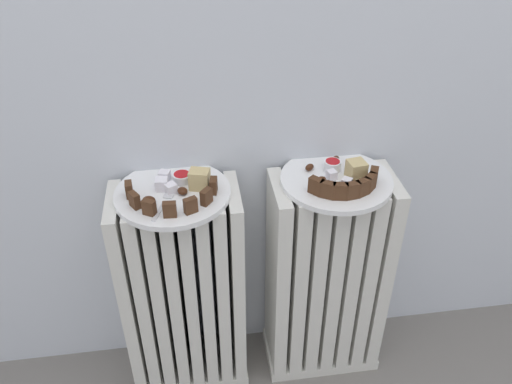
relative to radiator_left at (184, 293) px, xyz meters
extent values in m
cube|color=silver|center=(0.00, 0.00, -0.27)|extent=(0.30, 0.16, 0.03)
cube|color=silver|center=(-0.13, 0.00, 0.02)|extent=(0.03, 0.16, 0.55)
cube|color=silver|center=(-0.09, 0.00, 0.02)|extent=(0.03, 0.16, 0.55)
cube|color=silver|center=(-0.06, 0.00, 0.02)|extent=(0.03, 0.16, 0.55)
cube|color=silver|center=(-0.02, 0.00, 0.02)|extent=(0.03, 0.16, 0.55)
cube|color=silver|center=(0.02, 0.00, 0.02)|extent=(0.03, 0.16, 0.55)
cube|color=silver|center=(0.06, 0.00, 0.02)|extent=(0.03, 0.16, 0.55)
cube|color=silver|center=(0.09, 0.00, 0.02)|extent=(0.03, 0.16, 0.55)
cube|color=silver|center=(0.13, 0.00, 0.02)|extent=(0.03, 0.16, 0.55)
cube|color=silver|center=(0.36, 0.00, -0.27)|extent=(0.30, 0.16, 0.03)
cube|color=silver|center=(0.23, 0.00, 0.02)|extent=(0.03, 0.16, 0.55)
cube|color=silver|center=(0.27, 0.00, 0.02)|extent=(0.03, 0.16, 0.55)
cube|color=silver|center=(0.32, 0.00, 0.02)|extent=(0.03, 0.16, 0.55)
cube|color=silver|center=(0.36, 0.00, 0.02)|extent=(0.03, 0.16, 0.55)
cube|color=silver|center=(0.40, 0.00, 0.02)|extent=(0.03, 0.16, 0.55)
cube|color=silver|center=(0.44, 0.00, 0.02)|extent=(0.03, 0.16, 0.55)
cube|color=silver|center=(0.48, 0.00, 0.02)|extent=(0.03, 0.16, 0.55)
cylinder|color=white|center=(0.00, 0.00, 0.30)|extent=(0.25, 0.25, 0.01)
cylinder|color=white|center=(0.36, 0.00, 0.30)|extent=(0.25, 0.25, 0.01)
cube|color=#472B19|center=(-0.09, -0.01, 0.32)|extent=(0.02, 0.03, 0.03)
cube|color=#472B19|center=(-0.08, -0.05, 0.32)|extent=(0.03, 0.03, 0.03)
cube|color=#472B19|center=(-0.05, -0.08, 0.32)|extent=(0.03, 0.03, 0.03)
cube|color=#472B19|center=(-0.01, -0.09, 0.32)|extent=(0.03, 0.02, 0.03)
cube|color=#472B19|center=(0.04, -0.08, 0.32)|extent=(0.03, 0.02, 0.03)
cube|color=#472B19|center=(0.07, -0.05, 0.32)|extent=(0.03, 0.03, 0.03)
cube|color=#472B19|center=(0.09, -0.02, 0.32)|extent=(0.02, 0.03, 0.03)
cube|color=tan|center=(0.06, 0.00, 0.33)|extent=(0.05, 0.04, 0.04)
cube|color=white|center=(0.00, -0.01, 0.32)|extent=(0.03, 0.03, 0.02)
cube|color=white|center=(-0.02, 0.01, 0.32)|extent=(0.03, 0.03, 0.03)
cube|color=white|center=(-0.02, 0.04, 0.32)|extent=(0.03, 0.03, 0.02)
ellipsoid|color=#3D1E0F|center=(-0.05, -0.04, 0.31)|extent=(0.03, 0.03, 0.02)
ellipsoid|color=#3D1E0F|center=(0.02, -0.01, 0.31)|extent=(0.03, 0.03, 0.01)
cylinder|color=white|center=(0.02, 0.03, 0.32)|extent=(0.04, 0.04, 0.02)
cylinder|color=#B21419|center=(0.02, 0.03, 0.32)|extent=(0.03, 0.03, 0.01)
cube|color=#472B19|center=(0.30, -0.05, 0.32)|extent=(0.03, 0.04, 0.04)
cube|color=#472B19|center=(0.32, -0.07, 0.32)|extent=(0.04, 0.03, 0.04)
cube|color=#472B19|center=(0.34, -0.08, 0.32)|extent=(0.03, 0.02, 0.04)
cube|color=#472B19|center=(0.37, -0.08, 0.32)|extent=(0.03, 0.02, 0.04)
cube|color=#472B19|center=(0.39, -0.07, 0.32)|extent=(0.04, 0.03, 0.04)
cube|color=#472B19|center=(0.41, -0.05, 0.32)|extent=(0.03, 0.03, 0.04)
cube|color=#472B19|center=(0.43, -0.03, 0.32)|extent=(0.03, 0.04, 0.04)
cube|color=tan|center=(0.40, -0.01, 0.33)|extent=(0.04, 0.04, 0.04)
cube|color=white|center=(0.35, 0.00, 0.32)|extent=(0.02, 0.02, 0.02)
cube|color=white|center=(0.37, -0.04, 0.32)|extent=(0.03, 0.03, 0.02)
ellipsoid|color=#3D1E0F|center=(0.42, 0.04, 0.31)|extent=(0.03, 0.03, 0.01)
ellipsoid|color=#3D1E0F|center=(0.37, 0.06, 0.31)|extent=(0.03, 0.03, 0.02)
ellipsoid|color=#3D1E0F|center=(0.31, 0.04, 0.31)|extent=(0.03, 0.02, 0.02)
ellipsoid|color=#3D1E0F|center=(0.32, -0.02, 0.31)|extent=(0.03, 0.02, 0.02)
cylinder|color=white|center=(0.36, 0.03, 0.32)|extent=(0.04, 0.04, 0.02)
cylinder|color=#B21419|center=(0.36, 0.03, 0.32)|extent=(0.03, 0.03, 0.01)
cube|color=silver|center=(-0.03, -0.07, 0.31)|extent=(0.03, 0.07, 0.00)
cube|color=silver|center=(-0.01, -0.02, 0.31)|extent=(0.03, 0.03, 0.00)
camera|label=1|loc=(0.05, -0.93, 0.94)|focal=36.68mm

